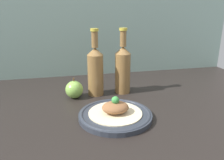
% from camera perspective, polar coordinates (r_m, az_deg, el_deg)
% --- Properties ---
extents(ground_plane, '(1.80, 1.10, 0.04)m').
position_cam_1_polar(ground_plane, '(0.92, -0.25, -8.78)').
color(ground_plane, black).
extents(wall_backsplash, '(1.80, 0.03, 0.80)m').
position_cam_1_polar(wall_backsplash, '(1.35, -5.43, 18.11)').
color(wall_backsplash, '#84A399').
rests_on(wall_backsplash, ground_plane).
extents(plate, '(0.28, 0.28, 0.02)m').
position_cam_1_polar(plate, '(0.84, 0.91, -9.10)').
color(plate, '#2D333D').
rests_on(plate, ground_plane).
extents(plated_food, '(0.20, 0.20, 0.07)m').
position_cam_1_polar(plated_food, '(0.83, 0.92, -7.50)').
color(plated_food, beige).
rests_on(plated_food, plate).
extents(cider_bottle_left, '(0.08, 0.08, 0.32)m').
position_cam_1_polar(cider_bottle_left, '(1.03, -4.36, 2.71)').
color(cider_bottle_left, olive).
rests_on(cider_bottle_left, ground_plane).
extents(cider_bottle_right, '(0.08, 0.08, 0.32)m').
position_cam_1_polar(cider_bottle_right, '(1.06, 2.82, 3.14)').
color(cider_bottle_right, olive).
rests_on(cider_bottle_right, ground_plane).
extents(apple, '(0.08, 0.08, 0.10)m').
position_cam_1_polar(apple, '(1.03, -9.83, -2.45)').
color(apple, '#84B74C').
rests_on(apple, ground_plane).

